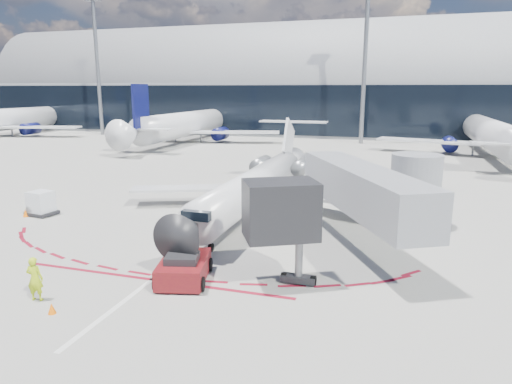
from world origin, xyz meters
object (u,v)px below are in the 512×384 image
(ramp_worker, at_px, (35,279))
(uld_container, at_px, (41,203))
(regional_jet, at_px, (259,183))
(pushback_tug, at_px, (184,268))

(ramp_worker, distance_m, uld_container, 14.78)
(uld_container, bearing_deg, ramp_worker, -41.65)
(regional_jet, xyz_separation_m, ramp_worker, (-4.85, -16.96, -1.14))
(regional_jet, relative_size, pushback_tug, 4.63)
(pushback_tug, xyz_separation_m, ramp_worker, (-5.14, -3.76, 0.36))
(ramp_worker, bearing_deg, uld_container, -60.24)
(regional_jet, bearing_deg, pushback_tug, -88.73)
(uld_container, bearing_deg, pushback_tug, -19.14)
(pushback_tug, height_order, ramp_worker, ramp_worker)
(regional_jet, xyz_separation_m, uld_container, (-14.55, -5.81, -1.26))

